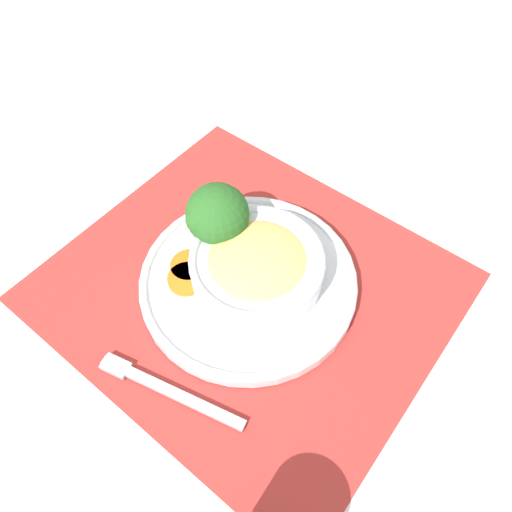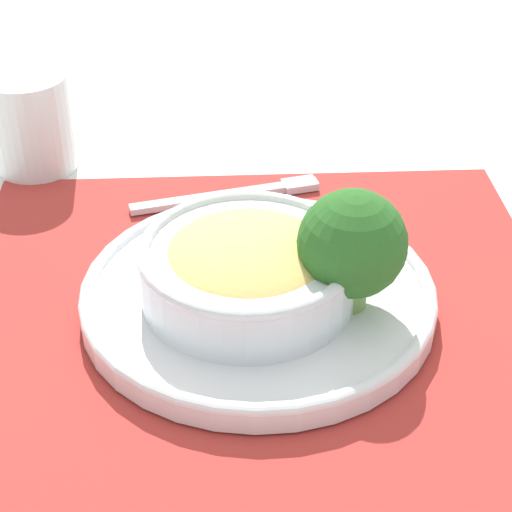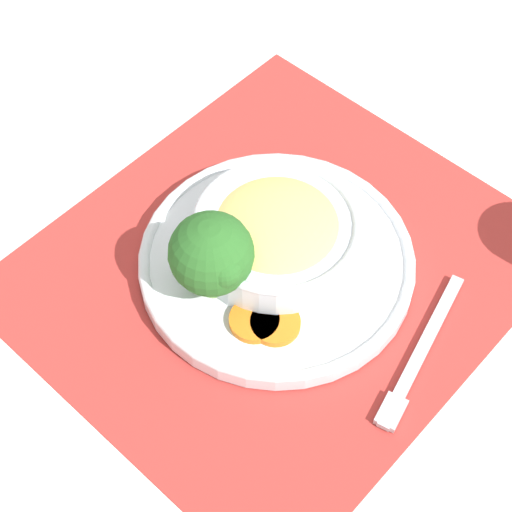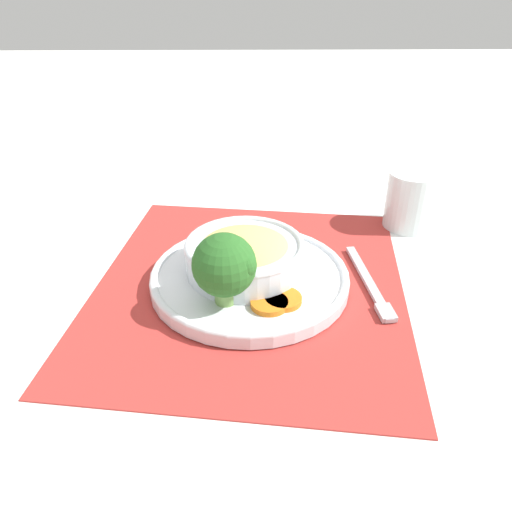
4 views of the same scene
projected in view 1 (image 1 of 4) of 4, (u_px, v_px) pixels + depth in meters
The scene contains 8 objects.
ground_plane at pixel (249, 287), 0.64m from camera, with size 4.00×4.00×0.00m, color white.
placemat at pixel (249, 286), 0.64m from camera, with size 0.48×0.52×0.00m.
plate at pixel (248, 280), 0.63m from camera, with size 0.27×0.27×0.02m.
bowl at pixel (257, 265), 0.60m from camera, with size 0.16×0.16×0.05m.
broccoli_floret at pixel (217, 215), 0.61m from camera, with size 0.08×0.08×0.09m.
carrot_slice_near at pixel (189, 266), 0.63m from camera, with size 0.05×0.05×0.01m.
carrot_slice_middle at pixel (187, 279), 0.62m from camera, with size 0.05×0.05×0.01m.
fork at pixel (158, 386), 0.55m from camera, with size 0.03×0.18×0.01m.
Camera 1 is at (-0.29, -0.18, 0.54)m, focal length 35.00 mm.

